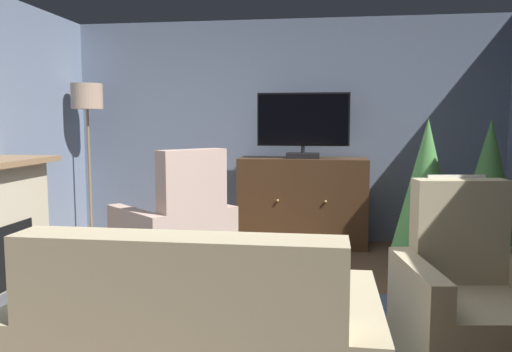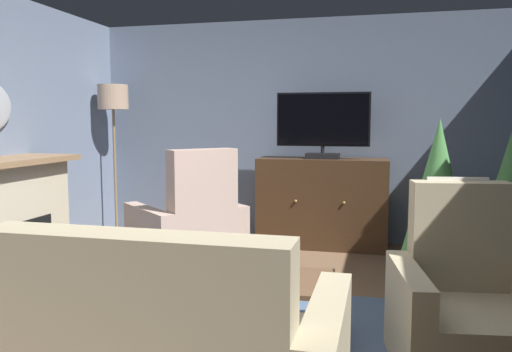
% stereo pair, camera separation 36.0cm
% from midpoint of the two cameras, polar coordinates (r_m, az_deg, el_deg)
% --- Properties ---
extents(ground_plane, '(5.66, 6.54, 0.04)m').
position_cam_midpoint_polar(ground_plane, '(3.49, -4.55, -18.25)').
color(ground_plane, brown).
extents(wall_back, '(5.66, 0.10, 2.61)m').
position_cam_midpoint_polar(wall_back, '(6.16, 1.48, 5.06)').
color(wall_back, slate).
rests_on(wall_back, ground_plane).
extents(rug_central, '(2.75, 1.80, 0.01)m').
position_cam_midpoint_polar(rug_central, '(3.64, -7.51, -16.83)').
color(rug_central, slate).
rests_on(rug_central, ground_plane).
extents(tv_cabinet, '(1.45, 0.55, 1.00)m').
position_cam_midpoint_polar(tv_cabinet, '(5.87, 3.48, -3.11)').
color(tv_cabinet, black).
rests_on(tv_cabinet, ground_plane).
extents(television, '(1.03, 0.20, 0.73)m').
position_cam_midpoint_polar(television, '(5.74, 3.50, 5.85)').
color(television, black).
rests_on(television, tv_cabinet).
extents(coffee_table, '(1.12, 0.64, 0.42)m').
position_cam_midpoint_polar(coffee_table, '(3.38, -3.35, -11.93)').
color(coffee_table, brown).
rests_on(coffee_table, ground_plane).
extents(tv_remote, '(0.06, 0.17, 0.02)m').
position_cam_midpoint_polar(tv_remote, '(3.31, -0.37, -11.35)').
color(tv_remote, black).
rests_on(tv_remote, coffee_table).
extents(armchair_angled_to_table, '(1.24, 1.24, 1.18)m').
position_cam_midpoint_polar(armchair_angled_to_table, '(4.85, -11.07, -6.69)').
color(armchair_angled_to_table, '#BC9E8E').
rests_on(armchair_angled_to_table, ground_plane).
extents(armchair_beside_cabinet, '(0.94, 0.91, 1.08)m').
position_cam_midpoint_polar(armchair_beside_cabinet, '(3.28, 20.15, -13.58)').
color(armchair_beside_cabinet, tan).
rests_on(armchair_beside_cabinet, ground_plane).
extents(potted_plant_on_hearth_side, '(0.56, 0.56, 1.45)m').
position_cam_midpoint_polar(potted_plant_on_hearth_side, '(4.29, 16.15, -2.58)').
color(potted_plant_on_hearth_side, slate).
rests_on(potted_plant_on_hearth_side, ground_plane).
extents(potted_plant_tall_palm_by_window, '(0.58, 0.58, 1.45)m').
position_cam_midpoint_polar(potted_plant_tall_palm_by_window, '(5.29, 22.78, -1.27)').
color(potted_plant_tall_palm_by_window, '#99664C').
rests_on(potted_plant_tall_palm_by_window, ground_plane).
extents(potted_plant_small_fern_corner, '(0.54, 0.54, 0.79)m').
position_cam_midpoint_polar(potted_plant_small_fern_corner, '(5.79, 16.41, -3.92)').
color(potted_plant_small_fern_corner, '#99664C').
rests_on(potted_plant_small_fern_corner, ground_plane).
extents(cat, '(0.68, 0.27, 0.19)m').
position_cam_midpoint_polar(cat, '(4.10, -15.71, -13.04)').
color(cat, gray).
rests_on(cat, ground_plane).
extents(floor_lamp, '(0.36, 0.36, 1.86)m').
position_cam_midpoint_polar(floor_lamp, '(6.38, -19.87, 6.93)').
color(floor_lamp, '#4C4233').
rests_on(floor_lamp, ground_plane).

